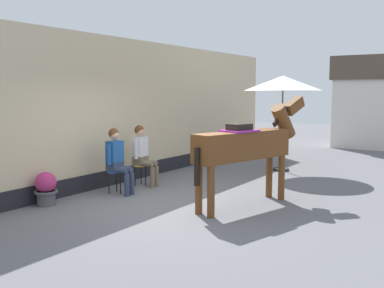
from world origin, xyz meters
TOP-DOWN VIEW (x-y plane):
  - ground_plane at (0.00, 3.00)m, footprint 40.00×40.00m
  - pub_facade_wall at (-2.55, 1.50)m, footprint 0.34×14.00m
  - distant_cottage at (1.40, 11.83)m, footprint 3.40×2.60m
  - seated_visitor_near at (-1.67, 0.27)m, footprint 0.61×0.49m
  - seated_visitor_far at (-1.75, 1.20)m, footprint 0.61×0.49m
  - saddled_horse_center at (1.05, 0.89)m, footprint 1.07×2.93m
  - flower_planter_near at (-2.13, -1.21)m, footprint 0.43×0.43m
  - cafe_parasol at (0.15, 4.82)m, footprint 2.10×2.10m

SIDE VIEW (x-z plane):
  - ground_plane at x=0.00m, z-range 0.00..0.00m
  - flower_planter_near at x=-2.13m, z-range 0.01..0.65m
  - seated_visitor_near at x=-1.67m, z-range 0.08..1.47m
  - seated_visitor_far at x=-1.75m, z-range 0.08..1.47m
  - saddled_horse_center at x=1.05m, z-range 0.13..2.19m
  - pub_facade_wall at x=-2.55m, z-range -0.16..3.24m
  - distant_cottage at x=1.40m, z-range 0.05..3.55m
  - cafe_parasol at x=0.15m, z-range 1.07..3.65m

